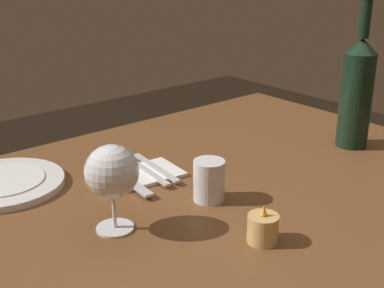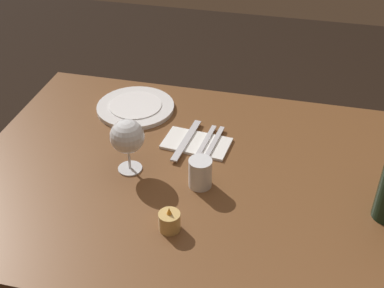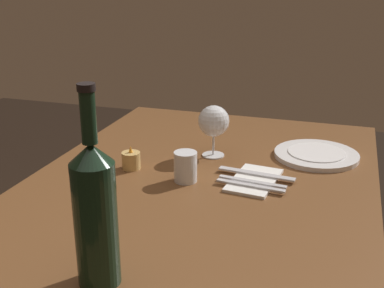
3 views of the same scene
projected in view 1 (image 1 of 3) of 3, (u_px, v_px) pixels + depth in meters
dining_table at (201, 230)px, 1.06m from camera, size 1.30×0.90×0.74m
wine_glass_left at (112, 173)px, 0.85m from camera, size 0.09×0.09×0.15m
wine_bottle at (357, 90)px, 1.23m from camera, size 0.08×0.08×0.36m
water_tumbler at (209, 183)px, 0.98m from camera, size 0.06×0.06×0.08m
votive_candle at (263, 229)px, 0.85m from camera, size 0.05×0.05×0.07m
dinner_plate at (3, 183)px, 1.05m from camera, size 0.25×0.25×0.02m
folded_napkin at (137, 176)px, 1.09m from camera, size 0.20×0.13×0.01m
fork_inner at (146, 170)px, 1.10m from camera, size 0.03×0.18×0.00m
fork_outer at (156, 167)px, 1.12m from camera, size 0.03×0.18×0.00m
table_knife at (125, 177)px, 1.07m from camera, size 0.04×0.21×0.00m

